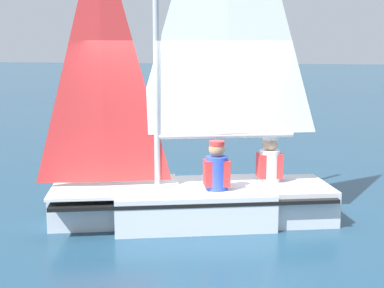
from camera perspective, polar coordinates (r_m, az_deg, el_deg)
name	(u,v)px	position (r m, az deg, el deg)	size (l,w,h in m)	color
ground_plane	(192,220)	(7.64, 0.00, -8.13)	(260.00, 260.00, 0.00)	navy
sailboat_main	(194,164)	(7.44, 0.19, -2.15)	(4.01, 2.91, 5.65)	silver
sailor_helm	(217,180)	(7.30, 2.63, -3.83)	(0.42, 0.40, 1.16)	black
sailor_crew	(269,172)	(7.84, 8.25, -2.98)	(0.42, 0.40, 1.16)	black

